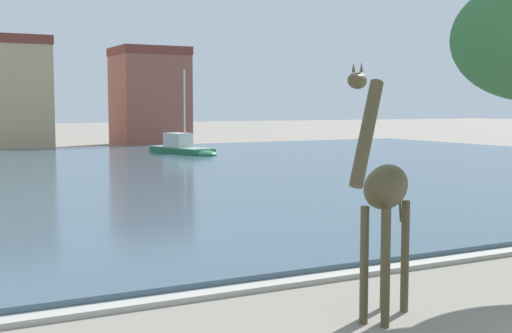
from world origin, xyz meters
The scene contains 6 objects.
harbor_water centered at (0.00, 31.50, 0.13)m, with size 78.03×47.99×0.25m, color #3D5666.
quay_edge_coping centered at (0.00, 7.26, 0.06)m, with size 78.03×0.50×0.12m, color #ADA89E.
giraffe_statue centered at (-2.22, 4.41, 2.34)m, with size 2.40×1.73×4.58m.
sailboat_green centered at (9.72, 43.49, 0.57)m, with size 3.25×7.50×6.60m.
townhouse_corner_house centered at (-0.90, 58.90, 4.99)m, with size 6.99×6.95×9.95m.
townhouse_end_terrace centered at (12.82, 60.21, 4.83)m, with size 6.84×6.32×9.63m.
Camera 1 is at (-9.97, -5.27, 3.89)m, focal length 48.02 mm.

